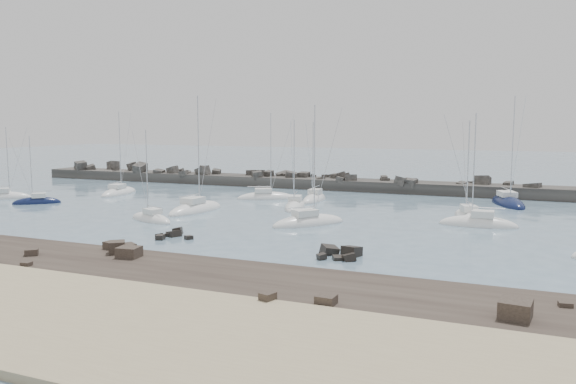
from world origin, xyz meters
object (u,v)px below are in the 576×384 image
(sailboat_9, at_px, (478,225))
(sailboat_4, at_px, (266,198))
(sailboat_2, at_px, (37,203))
(sailboat_10, at_px, (467,218))
(sailboat_13, at_px, (295,207))
(sailboat_0, at_px, (5,198))
(sailboat_6, at_px, (314,200))
(sailboat_1, at_px, (119,193))
(sailboat_7, at_px, (308,223))
(sailboat_3, at_px, (196,210))
(sailboat_8, at_px, (508,204))
(sailboat_5, at_px, (151,220))

(sailboat_9, bearing_deg, sailboat_4, 159.85)
(sailboat_2, xyz_separation_m, sailboat_4, (28.53, 17.28, -0.00))
(sailboat_10, xyz_separation_m, sailboat_13, (-22.59, 0.20, -0.01))
(sailboat_0, xyz_separation_m, sailboat_6, (44.81, 15.98, 0.01))
(sailboat_1, relative_size, sailboat_4, 1.03)
(sailboat_13, bearing_deg, sailboat_7, -60.99)
(sailboat_2, relative_size, sailboat_3, 0.65)
(sailboat_8, bearing_deg, sailboat_13, -151.07)
(sailboat_2, bearing_deg, sailboat_8, 21.61)
(sailboat_1, height_order, sailboat_6, sailboat_1)
(sailboat_3, height_order, sailboat_5, sailboat_3)
(sailboat_4, bearing_deg, sailboat_0, -158.01)
(sailboat_3, bearing_deg, sailboat_2, -174.14)
(sailboat_6, relative_size, sailboat_8, 0.78)
(sailboat_6, distance_m, sailboat_8, 27.72)
(sailboat_6, height_order, sailboat_9, sailboat_9)
(sailboat_9, relative_size, sailboat_10, 1.06)
(sailboat_4, distance_m, sailboat_13, 10.44)
(sailboat_4, relative_size, sailboat_5, 1.21)
(sailboat_2, height_order, sailboat_4, sailboat_4)
(sailboat_5, bearing_deg, sailboat_4, 78.94)
(sailboat_6, bearing_deg, sailboat_4, -173.10)
(sailboat_6, xyz_separation_m, sailboat_9, (24.23, -12.55, 0.00))
(sailboat_0, xyz_separation_m, sailboat_2, (8.78, -2.21, -0.00))
(sailboat_8, height_order, sailboat_13, sailboat_8)
(sailboat_0, bearing_deg, sailboat_8, 17.58)
(sailboat_0, xyz_separation_m, sailboat_9, (69.03, 3.42, 0.01))
(sailboat_1, height_order, sailboat_7, sailboat_7)
(sailboat_1, bearing_deg, sailboat_8, 10.96)
(sailboat_0, relative_size, sailboat_8, 0.73)
(sailboat_0, xyz_separation_m, sailboat_3, (33.86, 0.36, 0.01))
(sailboat_0, xyz_separation_m, sailboat_5, (32.83, -7.87, -0.01))
(sailboat_7, height_order, sailboat_8, sailboat_8)
(sailboat_8, bearing_deg, sailboat_3, -149.43)
(sailboat_0, distance_m, sailboat_13, 45.59)
(sailboat_2, distance_m, sailboat_6, 40.36)
(sailboat_2, bearing_deg, sailboat_4, 31.20)
(sailboat_9, bearing_deg, sailboat_6, 152.61)
(sailboat_5, distance_m, sailboat_9, 37.93)
(sailboat_2, bearing_deg, sailboat_13, 15.64)
(sailboat_6, bearing_deg, sailboat_2, -153.21)
(sailboat_5, xyz_separation_m, sailboat_10, (34.67, 15.57, 0.02))
(sailboat_0, xyz_separation_m, sailboat_7, (51.03, -3.15, 0.00))
(sailboat_1, xyz_separation_m, sailboat_2, (-3.70, -13.46, 0.00))
(sailboat_4, xyz_separation_m, sailboat_9, (31.72, -11.64, 0.02))
(sailboat_2, relative_size, sailboat_8, 0.64)
(sailboat_1, height_order, sailboat_9, sailboat_1)
(sailboat_4, distance_m, sailboat_8, 35.23)
(sailboat_0, relative_size, sailboat_9, 0.87)
(sailboat_9, bearing_deg, sailboat_7, -159.94)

